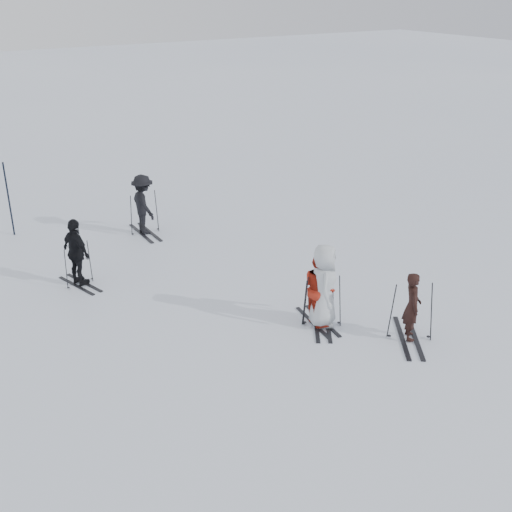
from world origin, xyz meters
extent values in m
plane|color=silver|center=(0.00, 0.00, 0.00)|extent=(120.00, 120.00, 0.00)
imported|color=black|center=(1.68, -2.51, 0.75)|extent=(0.61, 0.66, 1.51)
imported|color=#A22112|center=(0.44, -0.93, 0.83)|extent=(0.74, 0.89, 1.66)
imported|color=silver|center=(0.46, -1.05, 0.94)|extent=(1.00, 1.10, 1.88)
imported|color=black|center=(-3.51, 3.72, 0.86)|extent=(0.68, 1.08, 1.72)
imported|color=black|center=(-0.75, 6.14, 0.89)|extent=(0.67, 1.15, 1.78)
cylinder|color=black|center=(-4.15, 8.08, 1.11)|extent=(0.06, 0.06, 2.23)
camera|label=1|loc=(-7.30, -10.89, 7.15)|focal=45.00mm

